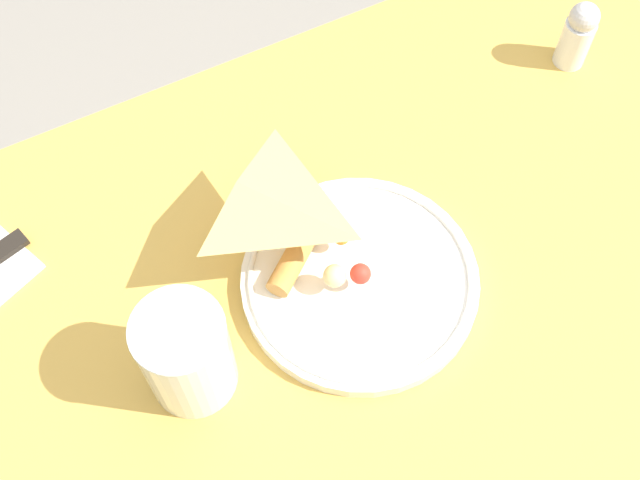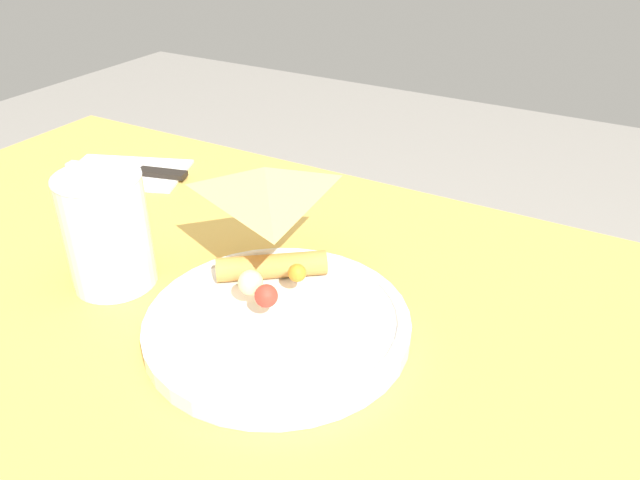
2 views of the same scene
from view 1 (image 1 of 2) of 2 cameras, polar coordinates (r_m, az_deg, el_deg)
ground_plane at (r=1.52m, az=1.89°, el=-15.14°), size 6.00×6.00×0.00m
dining_table at (r=0.93m, az=3.00°, el=-5.49°), size 1.23×0.65×0.74m
plate_pizza at (r=0.80m, az=2.66°, el=-2.64°), size 0.24×0.24×0.05m
milk_glass at (r=0.74m, az=-9.42°, el=-8.20°), size 0.08×0.08×0.12m
salt_shaker at (r=1.00m, az=17.86°, el=13.76°), size 0.04×0.04×0.09m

